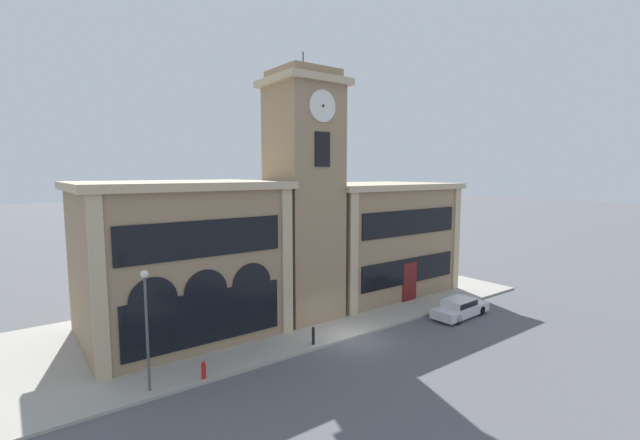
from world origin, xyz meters
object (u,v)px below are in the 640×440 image
Objects in this scene: street_lamp at (146,312)px; fire_hydrant at (204,370)px; bollard at (313,336)px; parked_car_near at (460,307)px.

street_lamp reaches higher than fire_hydrant.
street_lamp is 5.34× the size of bollard.
parked_car_near reaches higher than fire_hydrant.
fire_hydrant is (-18.10, 1.79, -0.13)m from parked_car_near.
fire_hydrant is at bearing 171.59° from parked_car_near.
parked_car_near is at bearing -5.65° from fire_hydrant.
fire_hydrant is at bearing -8.81° from street_lamp.
bollard reaches higher than fire_hydrant.
bollard is at bearing 167.42° from parked_car_near.
bollard is 1.22× the size of fire_hydrant.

